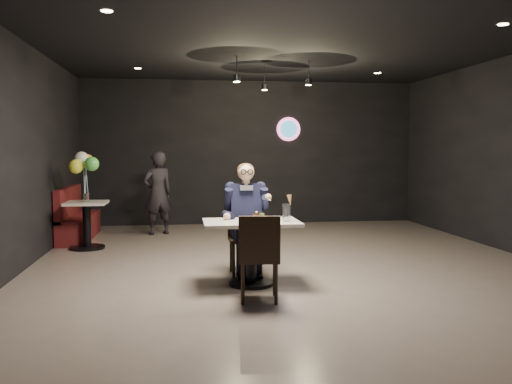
{
  "coord_description": "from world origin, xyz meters",
  "views": [
    {
      "loc": [
        -1.45,
        -6.86,
        1.58
      ],
      "look_at": [
        -0.53,
        -0.11,
        1.04
      ],
      "focal_mm": 38.0,
      "sensor_mm": 36.0,
      "label": 1
    }
  ],
  "objects": [
    {
      "name": "main_table",
      "position": [
        -0.66,
        -0.71,
        0.38
      ],
      "size": [
        1.1,
        0.7,
        0.75
      ],
      "primitive_type": "cube",
      "color": "silver",
      "rests_on": "floor"
    },
    {
      "name": "balloon_vase",
      "position": [
        -2.95,
        1.91,
        0.82
      ],
      "size": [
        0.09,
        0.09,
        0.14
      ],
      "primitive_type": "cylinder",
      "color": "silver",
      "rests_on": "side_table"
    },
    {
      "name": "dessert_plate",
      "position": [
        -0.65,
        -0.79,
        0.76
      ],
      "size": [
        0.23,
        0.23,
        0.01
      ],
      "primitive_type": "cylinder",
      "color": "white",
      "rests_on": "main_table"
    },
    {
      "name": "balloon_bunch",
      "position": [
        -2.95,
        1.91,
        1.24
      ],
      "size": [
        0.41,
        0.41,
        0.67
      ],
      "primitive_type": "cube",
      "color": "#F6FF35",
      "rests_on": "balloon_vase"
    },
    {
      "name": "booth_bench",
      "position": [
        -3.25,
        2.91,
        0.46
      ],
      "size": [
        0.46,
        1.83,
        0.92
      ],
      "primitive_type": "cube",
      "color": "#46100F",
      "rests_on": "floor"
    },
    {
      "name": "wafer_cone",
      "position": [
        -0.23,
        -0.79,
        0.99
      ],
      "size": [
        0.07,
        0.07,
        0.12
      ],
      "primitive_type": "cone",
      "rotation": [
        0.0,
        0.0,
        0.26
      ],
      "color": "tan",
      "rests_on": "sundae_glass"
    },
    {
      "name": "chair_far",
      "position": [
        -0.66,
        -0.16,
        0.46
      ],
      "size": [
        0.42,
        0.46,
        0.92
      ],
      "primitive_type": "cube",
      "color": "black",
      "rests_on": "floor"
    },
    {
      "name": "pendant_lights",
      "position": [
        0.0,
        2.0,
        2.88
      ],
      "size": [
        1.4,
        1.2,
        0.36
      ],
      "primitive_type": "cube",
      "color": "black",
      "rests_on": "floor"
    },
    {
      "name": "cake_slice",
      "position": [
        -0.59,
        -0.78,
        0.8
      ],
      "size": [
        0.14,
        0.12,
        0.08
      ],
      "primitive_type": "cube",
      "rotation": [
        0.0,
        0.0,
        0.35
      ],
      "color": "black",
      "rests_on": "dessert_plate"
    },
    {
      "name": "passerby",
      "position": [
        -1.9,
        3.24,
        0.77
      ],
      "size": [
        0.66,
        0.56,
        1.53
      ],
      "primitive_type": "imported",
      "rotation": [
        0.0,
        0.0,
        3.55
      ],
      "color": "black",
      "rests_on": "floor"
    },
    {
      "name": "seated_man",
      "position": [
        -0.66,
        -0.16,
        0.72
      ],
      "size": [
        0.6,
        0.8,
        1.44
      ],
      "primitive_type": "cube",
      "color": "black",
      "rests_on": "floor"
    },
    {
      "name": "wall_sign",
      "position": [
        0.8,
        4.47,
        2.0
      ],
      "size": [
        0.5,
        0.06,
        0.5
      ],
      "primitive_type": null,
      "color": "pink",
      "rests_on": "floor"
    },
    {
      "name": "sundae_glass",
      "position": [
        -0.26,
        -0.78,
        0.85
      ],
      "size": [
        0.09,
        0.09,
        0.2
      ],
      "primitive_type": "cylinder",
      "color": "silver",
      "rests_on": "main_table"
    },
    {
      "name": "chair_near",
      "position": [
        -0.66,
        -1.35,
        0.46
      ],
      "size": [
        0.47,
        0.51,
        0.92
      ],
      "primitive_type": "cube",
      "rotation": [
        0.0,
        0.0,
        -0.12
      ],
      "color": "black",
      "rests_on": "floor"
    },
    {
      "name": "floor",
      "position": [
        0.0,
        0.0,
        0.0
      ],
      "size": [
        9.0,
        9.0,
        0.0
      ],
      "primitive_type": "plane",
      "color": "#6E655B",
      "rests_on": "ground"
    },
    {
      "name": "mint_leaf",
      "position": [
        -0.56,
        -0.82,
        0.84
      ],
      "size": [
        0.06,
        0.04,
        0.01
      ],
      "primitive_type": "ellipsoid",
      "color": "green",
      "rests_on": "cake_slice"
    },
    {
      "name": "side_table",
      "position": [
        -2.95,
        1.91,
        0.39
      ],
      "size": [
        0.63,
        0.63,
        0.79
      ],
      "primitive_type": "cube",
      "color": "silver",
      "rests_on": "floor"
    }
  ]
}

